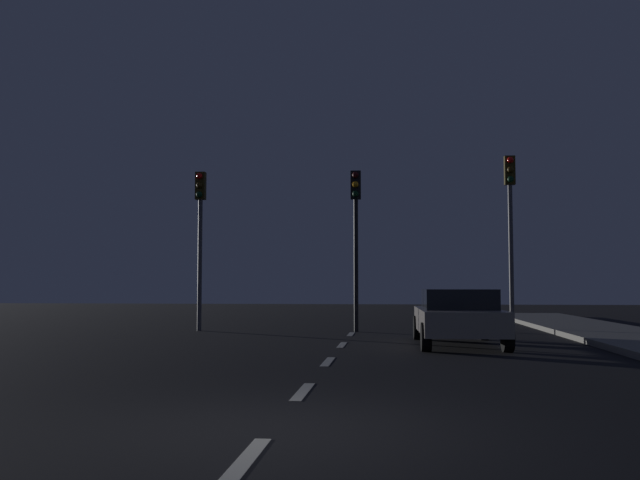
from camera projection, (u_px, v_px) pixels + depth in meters
name	position (u px, v px, depth m)	size (l,w,h in m)	color
ground_plane	(331.00, 358.00, 14.04)	(80.00, 80.00, 0.00)	black
lane_stripe_nearest	(246.00, 459.00, 5.89)	(0.16, 1.60, 0.01)	silver
lane_stripe_second	(303.00, 391.00, 9.67)	(0.16, 1.60, 0.01)	silver
lane_stripe_third	(328.00, 362.00, 13.44)	(0.16, 1.60, 0.01)	silver
lane_stripe_fourth	(342.00, 345.00, 17.21)	(0.16, 1.60, 0.01)	silver
lane_stripe_fifth	(351.00, 334.00, 20.98)	(0.16, 1.60, 0.01)	silver
traffic_signal_left	(200.00, 220.00, 22.77)	(0.32, 0.38, 5.14)	#4C4C51
traffic_signal_center	(356.00, 219.00, 22.26)	(0.32, 0.38, 5.09)	black
traffic_signal_right	(510.00, 210.00, 21.79)	(0.32, 0.38, 5.48)	#4C4C51
car_stopped_ahead	(458.00, 316.00, 17.09)	(2.05, 4.57, 1.36)	gray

